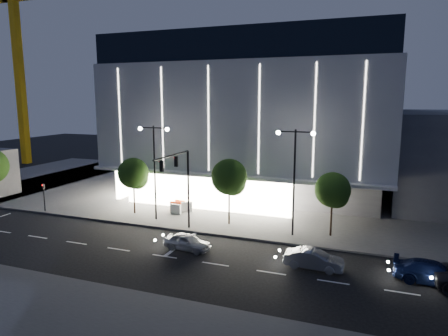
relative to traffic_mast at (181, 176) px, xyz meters
name	(u,v)px	position (x,y,z in m)	size (l,w,h in m)	color
ground	(151,246)	(-1.00, -3.34, -5.03)	(160.00, 160.00, 0.00)	black
sidewalk_museum	(280,187)	(4.00, 20.66, -4.95)	(70.00, 40.00, 0.15)	#474747
museum	(263,116)	(1.98, 18.97, 4.25)	(30.00, 25.80, 18.00)	#4C4C51
traffic_mast	(181,176)	(0.00, 0.00, 0.00)	(0.33, 5.89, 7.07)	black
street_lamp_west	(154,159)	(-4.00, 2.66, 0.93)	(3.16, 0.36, 9.00)	black
street_lamp_east	(295,167)	(9.00, 2.66, 0.93)	(3.16, 0.36, 9.00)	black
ped_signal_far	(44,194)	(-16.00, 1.16, -3.14)	(0.22, 0.24, 3.00)	black
tower_crane	(22,44)	(-41.92, 24.66, 15.48)	(32.00, 2.00, 28.50)	gold
tree_left	(134,175)	(-6.97, 3.68, -0.99)	(3.02, 3.02, 5.72)	black
tree_mid	(230,179)	(3.03, 3.68, -0.69)	(3.25, 3.25, 6.15)	black
tree_right	(333,192)	(12.03, 3.68, -1.14)	(2.91, 2.91, 5.51)	black
car_lead	(187,242)	(2.00, -3.08, -4.39)	(1.49, 3.71, 1.27)	#B5B7BD
car_second	(314,259)	(11.55, -3.17, -4.37)	(1.39, 3.98, 1.31)	#9C9FA3
car_third	(434,273)	(18.89, -2.82, -4.34)	(1.93, 4.74, 1.38)	navy
barrier_a	(176,206)	(-3.49, 5.68, -4.38)	(1.10, 0.25, 1.00)	red
barrier_b	(176,209)	(-3.01, 4.79, -4.38)	(1.10, 0.25, 1.00)	#B9B9B9
barrier_c	(180,205)	(-3.29, 6.35, -4.38)	(1.10, 0.25, 1.00)	orange
barrier_d	(187,207)	(-2.36, 5.97, -4.38)	(1.10, 0.25, 1.00)	beige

